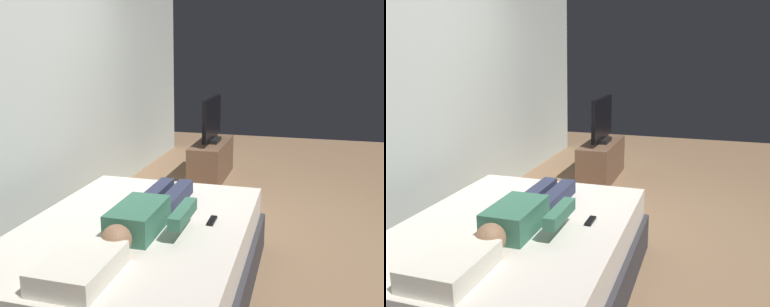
# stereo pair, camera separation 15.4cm
# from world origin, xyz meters

# --- Properties ---
(ground_plane) EXTENTS (10.00, 10.00, 0.00)m
(ground_plane) POSITION_xyz_m (0.00, 0.00, 0.00)
(ground_plane) COLOR #8C6B4C
(back_wall) EXTENTS (6.40, 0.10, 2.80)m
(back_wall) POSITION_xyz_m (0.40, 1.57, 1.40)
(back_wall) COLOR silver
(back_wall) RESTS_ON ground
(bed) EXTENTS (2.07, 1.55, 0.54)m
(bed) POSITION_xyz_m (-1.02, 0.33, 0.26)
(bed) COLOR #333338
(bed) RESTS_ON ground
(pillow) EXTENTS (0.48, 0.34, 0.12)m
(pillow) POSITION_xyz_m (-1.73, 0.33, 0.60)
(pillow) COLOR silver
(pillow) RESTS_ON bed
(person) EXTENTS (1.26, 0.46, 0.18)m
(person) POSITION_xyz_m (-0.99, 0.24, 0.62)
(person) COLOR #387056
(person) RESTS_ON bed
(remote) EXTENTS (0.15, 0.04, 0.02)m
(remote) POSITION_xyz_m (-0.84, -0.16, 0.55)
(remote) COLOR black
(remote) RESTS_ON bed
(tv_stand) EXTENTS (1.10, 0.40, 0.50)m
(tv_stand) POSITION_xyz_m (1.90, 0.45, 0.25)
(tv_stand) COLOR brown
(tv_stand) RESTS_ON ground
(tv) EXTENTS (0.88, 0.20, 0.59)m
(tv) POSITION_xyz_m (1.90, 0.45, 0.78)
(tv) COLOR black
(tv) RESTS_ON tv_stand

